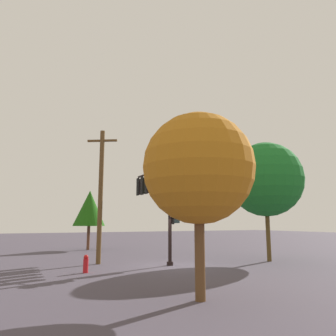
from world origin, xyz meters
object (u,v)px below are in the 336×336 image
(tree_mid, at_px, (89,208))
(tree_near, at_px, (265,179))
(signal_pole_assembly, at_px, (158,190))
(tree_far, at_px, (198,168))
(fire_hydrant, at_px, (86,264))
(utility_pole, at_px, (101,193))

(tree_mid, bearing_deg, tree_near, -149.04)
(signal_pole_assembly, xyz_separation_m, tree_far, (-9.45, 2.99, -0.25))
(fire_hydrant, bearing_deg, utility_pole, -25.09)
(utility_pole, bearing_deg, tree_mid, -9.77)
(tree_far, bearing_deg, tree_near, -53.96)
(tree_near, bearing_deg, utility_pole, 70.65)
(utility_pole, relative_size, fire_hydrant, 9.37)
(utility_pole, distance_m, tree_mid, 9.98)
(signal_pole_assembly, xyz_separation_m, tree_mid, (10.39, 1.78, -0.77))
(fire_hydrant, distance_m, tree_near, 11.91)
(utility_pole, distance_m, tree_far, 10.03)
(tree_near, xyz_separation_m, tree_far, (-6.64, 9.12, -0.95))
(tree_far, bearing_deg, fire_hydrant, 14.74)
(signal_pole_assembly, distance_m, fire_hydrant, 6.65)
(utility_pole, distance_m, tree_near, 10.23)
(utility_pole, distance_m, fire_hydrant, 4.86)
(tree_near, distance_m, tree_mid, 15.46)
(fire_hydrant, xyz_separation_m, tree_mid, (12.76, -3.07, 3.12))
(signal_pole_assembly, relative_size, tree_far, 1.06)
(fire_hydrant, distance_m, tree_mid, 13.49)
(fire_hydrant, bearing_deg, tree_mid, -13.51)
(utility_pole, height_order, tree_near, utility_pole)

